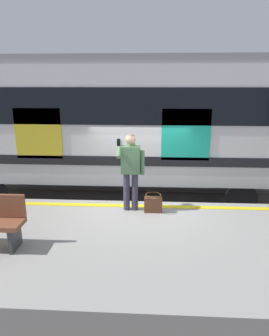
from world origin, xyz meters
TOP-DOWN VIEW (x-y plane):
  - ground_plane at (0.00, 0.00)m, footprint 24.97×24.97m
  - platform at (0.00, 1.82)m, footprint 12.03×3.64m
  - safety_line at (0.00, 0.30)m, footprint 11.79×0.16m
  - track_rail_near at (0.00, -1.61)m, footprint 15.64×0.08m
  - track_rail_far at (0.00, -3.04)m, footprint 15.64×0.08m
  - train_carriage at (0.72, -2.32)m, footprint 10.59×3.12m
  - passenger at (0.14, 0.48)m, footprint 0.57×0.55m
  - handbag at (-0.35, 0.60)m, footprint 0.38×0.35m

SIDE VIEW (x-z plane):
  - ground_plane at x=0.00m, z-range 0.00..0.00m
  - track_rail_near at x=0.00m, z-range 0.00..0.16m
  - track_rail_far at x=0.00m, z-range 0.00..0.16m
  - platform at x=0.00m, z-range 0.00..0.85m
  - safety_line at x=0.00m, z-range 0.85..0.86m
  - handbag at x=-0.35m, z-range 0.84..1.25m
  - passenger at x=0.14m, z-range 1.01..2.69m
  - train_carriage at x=0.72m, z-range 0.54..4.61m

